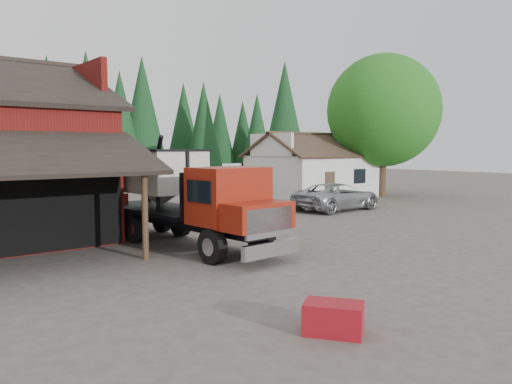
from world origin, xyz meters
TOP-DOWN VIEW (x-y plane):
  - ground at (0.00, 0.00)m, footprint 120.00×120.00m
  - farmhouse at (13.00, 13.00)m, footprint 8.60×6.42m
  - deciduous_tree at (17.01, 9.97)m, footprint 8.00×8.00m
  - conifer_backdrop at (0.00, 42.00)m, footprint 76.00×16.00m
  - near_pine_b at (6.00, 30.00)m, footprint 3.96×3.96m
  - near_pine_c at (22.00, 26.00)m, footprint 4.84×4.84m
  - feed_truck at (-3.49, 3.25)m, footprint 3.11×9.07m
  - silver_car at (8.68, 6.82)m, footprint 5.66×2.78m
  - equip_box at (-5.76, -6.00)m, footprint 1.20×1.30m

SIDE VIEW (x-z plane):
  - ground at x=0.00m, z-range 0.00..0.00m
  - conifer_backdrop at x=0.00m, z-range -8.00..8.00m
  - equip_box at x=-5.76m, z-range 0.00..0.60m
  - silver_car at x=8.68m, z-range 0.00..1.55m
  - farmhouse at x=13.00m, z-range -0.66..3.99m
  - feed_truck at x=-3.49m, z-range -0.13..3.90m
  - near_pine_b at x=6.00m, z-range 0.69..11.09m
  - deciduous_tree at x=17.01m, z-range 0.81..11.01m
  - near_pine_c at x=22.00m, z-range 0.69..13.09m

